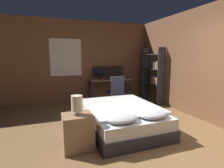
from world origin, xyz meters
The scene contains 13 objects.
ground_plane centered at (0.00, 0.00, 0.00)m, with size 20.00×20.00×0.00m, color brown.
wall_back centered at (-0.01, 3.76, 1.35)m, with size 12.00×0.08×2.70m.
wall_side_right centered at (1.79, 1.50, 1.35)m, with size 0.06×12.00×2.70m.
bed centered at (-0.26, 1.13, 0.25)m, with size 1.47×1.96×0.57m.
nightstand centered at (-1.28, 0.61, 0.30)m, with size 0.49×0.41×0.60m.
bedside_lamp centered at (-1.28, 0.61, 0.78)m, with size 0.18×0.18×0.32m.
desk centered at (0.29, 3.40, 0.67)m, with size 1.43×0.58×0.77m.
monitor_left centered at (0.00, 3.59, 1.00)m, with size 0.51×0.16×0.40m.
monitor_right centered at (0.58, 3.59, 1.00)m, with size 0.51×0.16×0.40m.
keyboard centered at (0.29, 3.22, 0.78)m, with size 0.39×0.13×0.02m.
computer_mouse centered at (0.58, 3.22, 0.79)m, with size 0.07×0.05×0.04m.
office_chair centered at (0.22, 2.72, 0.39)m, with size 0.52×0.52×0.96m.
bookshelf centered at (1.60, 2.71, 0.98)m, with size 0.28×0.92×1.81m.
Camera 1 is at (-1.70, -2.14, 1.54)m, focal length 28.00 mm.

